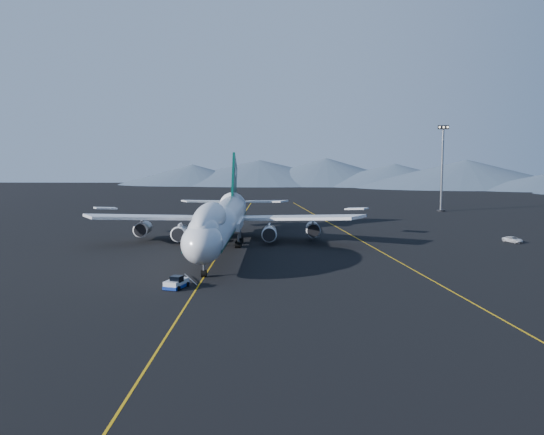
{
  "coord_description": "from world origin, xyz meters",
  "views": [
    {
      "loc": [
        12.65,
        -119.96,
        19.9
      ],
      "look_at": [
        10.09,
        4.59,
        6.0
      ],
      "focal_mm": 40.0,
      "sensor_mm": 36.0,
      "label": 1
    }
  ],
  "objects_px": {
    "boeing_747": "(221,221)",
    "pushback_tug": "(176,284)",
    "floodlight_mast": "(442,168)",
    "service_van": "(513,240)"
  },
  "relations": [
    {
      "from": "service_van",
      "to": "boeing_747",
      "type": "bearing_deg",
      "value": 160.35
    },
    {
      "from": "service_van",
      "to": "floodlight_mast",
      "type": "xyz_separation_m",
      "value": [
        1.67,
        67.35,
        13.49
      ]
    },
    {
      "from": "service_van",
      "to": "floodlight_mast",
      "type": "relative_size",
      "value": 0.16
    },
    {
      "from": "pushback_tug",
      "to": "service_van",
      "type": "height_order",
      "value": "pushback_tug"
    },
    {
      "from": "boeing_747",
      "to": "floodlight_mast",
      "type": "distance_m",
      "value": 101.17
    },
    {
      "from": "boeing_747",
      "to": "floodlight_mast",
      "type": "height_order",
      "value": "floodlight_mast"
    },
    {
      "from": "floodlight_mast",
      "to": "service_van",
      "type": "bearing_deg",
      "value": -91.42
    },
    {
      "from": "boeing_747",
      "to": "floodlight_mast",
      "type": "bearing_deg",
      "value": 50.71
    },
    {
      "from": "pushback_tug",
      "to": "service_van",
      "type": "distance_m",
      "value": 79.15
    },
    {
      "from": "boeing_747",
      "to": "pushback_tug",
      "type": "relative_size",
      "value": 15.04
    }
  ]
}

